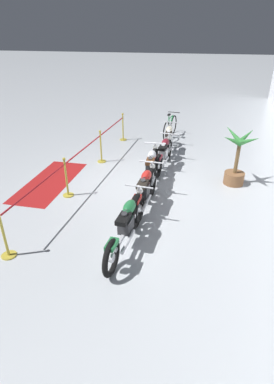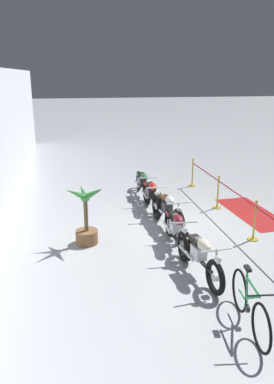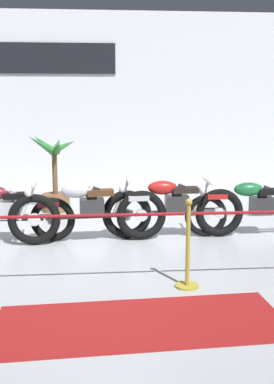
% 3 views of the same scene
% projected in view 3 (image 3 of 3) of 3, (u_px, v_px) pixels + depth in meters
% --- Properties ---
extents(ground_plane, '(120.00, 120.00, 0.00)m').
position_uv_depth(ground_plane, '(91.00, 251.00, 6.95)').
color(ground_plane, '#B2B7BC').
extents(back_wall, '(28.00, 0.29, 4.20)m').
position_uv_depth(back_wall, '(91.00, 102.00, 11.57)').
color(back_wall, white).
rests_on(back_wall, ground).
extents(motorcycle_maroon_1, '(2.10, 0.62, 0.92)m').
position_uv_depth(motorcycle_maroon_1, '(6.00, 213.00, 7.33)').
color(motorcycle_maroon_1, black).
rests_on(motorcycle_maroon_1, ground).
extents(motorcycle_silver_2, '(2.42, 0.62, 0.97)m').
position_uv_depth(motorcycle_silver_2, '(88.00, 212.00, 7.31)').
color(motorcycle_silver_2, black).
rests_on(motorcycle_silver_2, ground).
extents(motorcycle_red_3, '(2.25, 0.62, 0.96)m').
position_uv_depth(motorcycle_red_3, '(173.00, 208.00, 7.57)').
color(motorcycle_red_3, black).
rests_on(motorcycle_red_3, ground).
extents(motorcycle_green_4, '(2.38, 0.62, 0.92)m').
position_uv_depth(motorcycle_green_4, '(258.00, 207.00, 7.68)').
color(motorcycle_green_4, black).
rests_on(motorcycle_green_4, ground).
extents(potted_palm_left_of_row, '(0.97, 0.94, 1.59)m').
position_uv_depth(potted_palm_left_of_row, '(54.00, 179.00, 9.40)').
color(potted_palm_left_of_row, brown).
rests_on(potted_palm_left_of_row, ground).
extents(stanchion_mid_right, '(0.28, 0.28, 1.05)m').
position_uv_depth(stanchion_mid_right, '(188.00, 258.00, 5.56)').
color(stanchion_mid_right, gold).
rests_on(stanchion_mid_right, ground).
extents(floor_banner, '(2.89, 1.28, 0.01)m').
position_uv_depth(floor_banner, '(142.00, 322.00, 4.71)').
color(floor_banner, maroon).
rests_on(floor_banner, ground).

